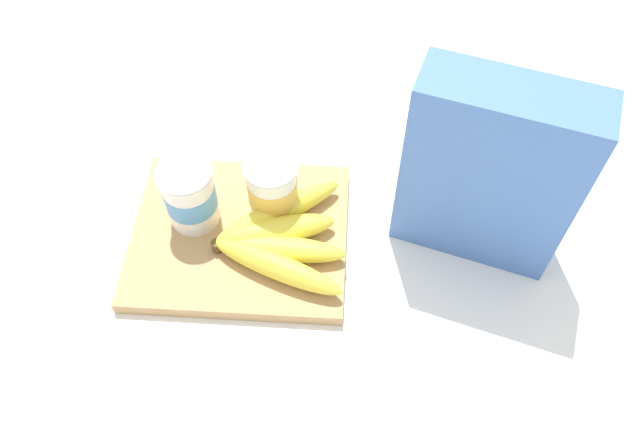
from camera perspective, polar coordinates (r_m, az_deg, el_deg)
ground_plane at (r=0.87m, az=-7.29°, el=-2.35°), size 2.40×2.40×0.00m
cutting_board at (r=0.86m, az=-7.36°, el=-1.98°), size 0.29×0.25×0.02m
cereal_box at (r=0.78m, az=15.29°, el=3.54°), size 0.22×0.13×0.27m
yogurt_cup_front at (r=0.84m, az=-11.88°, el=1.64°), size 0.07×0.07×0.10m
yogurt_cup_back at (r=0.83m, az=-4.39°, el=2.29°), size 0.07×0.07×0.10m
banana_bunch at (r=0.82m, az=-3.90°, el=-2.31°), size 0.18×0.20×0.04m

